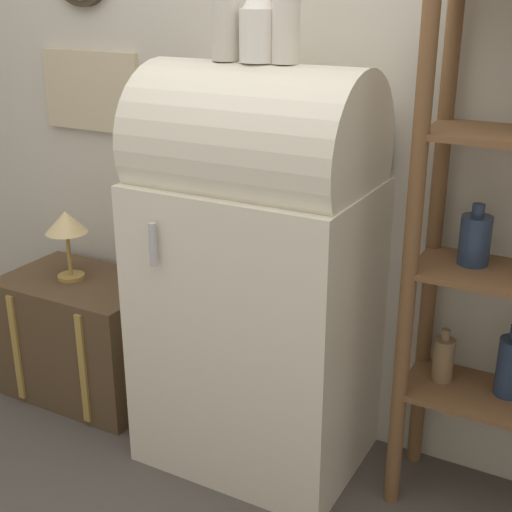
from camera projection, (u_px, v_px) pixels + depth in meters
The scene contains 8 objects.
ground_plane at pixel (219, 490), 2.49m from camera, with size 12.00×12.00×0.00m, color #4C4742.
wall_back at pixel (297, 78), 2.48m from camera, with size 7.00×0.09×2.70m.
refrigerator at pixel (257, 272), 2.45m from camera, with size 0.76×0.59×1.43m.
suitcase_trunk at pixel (86, 336), 3.02m from camera, with size 0.65×0.44×0.52m.
vase_left at pixel (225, 16), 2.19m from camera, with size 0.09×0.09×0.28m.
vase_center at pixel (258, 24), 2.15m from camera, with size 0.12×0.12×0.24m.
vase_right at pixel (286, 15), 2.10m from camera, with size 0.08×0.08×0.30m.
desk_lamp at pixel (66, 226), 2.87m from camera, with size 0.17×0.17×0.29m.
Camera 1 is at (1.09, -1.72, 1.66)m, focal length 50.00 mm.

